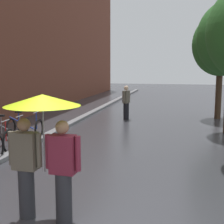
{
  "coord_description": "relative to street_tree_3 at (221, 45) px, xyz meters",
  "views": [
    {
      "loc": [
        1.4,
        -3.81,
        2.47
      ],
      "look_at": [
        -0.28,
        3.6,
        1.35
      ],
      "focal_mm": 50.0,
      "sensor_mm": 36.0,
      "label": 1
    }
  ],
  "objects": [
    {
      "name": "street_tree_3",
      "position": [
        0.0,
        0.0,
        0.0
      ],
      "size": [
        2.61,
        2.61,
        4.92
      ],
      "color": "#473323",
      "rests_on": "ground"
    },
    {
      "name": "couple_under_umbrella",
      "position": [
        -3.76,
        -10.96,
        -2.04
      ],
      "size": [
        1.25,
        1.18,
        2.04
      ],
      "color": "#2D2D33",
      "rests_on": "ground"
    },
    {
      "name": "pedestrian_walking_midground",
      "position": [
        -4.2,
        -1.2,
        -2.64
      ],
      "size": [
        0.31,
        0.58,
        1.58
      ],
      "color": "black",
      "rests_on": "ground"
    },
    {
      "name": "parked_bicycle_2",
      "position": [
        -7.0,
        -6.72,
        -3.06
      ],
      "size": [
        1.11,
        0.74,
        0.96
      ],
      "color": "black",
      "rests_on": "ground"
    },
    {
      "name": "kerb_strip",
      "position": [
        -6.25,
        -1.57,
        -3.38
      ],
      "size": [
        0.3,
        36.0,
        0.12
      ],
      "primitive_type": "cube",
      "color": "slate",
      "rests_on": "ground"
    },
    {
      "name": "parked_bicycle_3",
      "position": [
        -6.88,
        -5.85,
        -3.06
      ],
      "size": [
        1.13,
        0.78,
        0.96
      ],
      "color": "black",
      "rests_on": "ground"
    }
  ]
}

